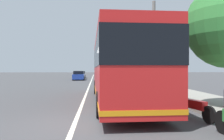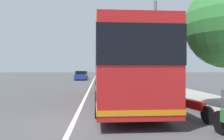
% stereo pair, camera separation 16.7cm
% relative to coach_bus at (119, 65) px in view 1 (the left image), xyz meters
% --- Properties ---
extents(ground_plane, '(220.00, 220.00, 0.00)m').
position_rel_coach_bus_xyz_m(ground_plane, '(-4.89, 2.00, -2.06)').
color(ground_plane, '#424244').
extents(sidewalk_curb, '(110.00, 3.60, 0.14)m').
position_rel_coach_bus_xyz_m(sidewalk_curb, '(5.11, -4.80, -1.99)').
color(sidewalk_curb, gray).
rests_on(sidewalk_curb, ground).
extents(lane_divider_line, '(110.00, 0.16, 0.01)m').
position_rel_coach_bus_xyz_m(lane_divider_line, '(5.11, 2.00, -2.05)').
color(lane_divider_line, silver).
rests_on(lane_divider_line, ground).
extents(coach_bus, '(12.56, 2.85, 3.54)m').
position_rel_coach_bus_xyz_m(coach_bus, '(0.00, 0.00, 0.00)').
color(coach_bus, red).
rests_on(coach_bus, ground).
extents(motorcycle_angled, '(2.06, 0.64, 1.26)m').
position_rel_coach_bus_xyz_m(motorcycle_angled, '(-4.53, -2.34, -1.59)').
color(motorcycle_angled, black).
rests_on(motorcycle_angled, ground).
extents(car_ahead_same_lane, '(4.58, 1.91, 1.50)m').
position_rel_coach_bus_xyz_m(car_ahead_same_lane, '(24.77, 4.14, -1.35)').
color(car_ahead_same_lane, navy).
rests_on(car_ahead_same_lane, ground).
extents(car_behind_bus, '(4.30, 1.94, 1.41)m').
position_rel_coach_bus_xyz_m(car_behind_bus, '(32.23, 4.30, -1.38)').
color(car_behind_bus, gray).
rests_on(car_behind_bus, ground).
extents(car_oncoming, '(4.33, 1.88, 1.44)m').
position_rel_coach_bus_xyz_m(car_oncoming, '(19.19, -0.41, -1.37)').
color(car_oncoming, gray).
rests_on(car_oncoming, ground).
extents(car_side_street, '(4.36, 2.11, 1.49)m').
position_rel_coach_bus_xyz_m(car_side_street, '(43.44, 0.05, -1.34)').
color(car_side_street, navy).
rests_on(car_side_street, ground).
extents(roadside_tree_mid_block, '(2.49, 2.49, 6.43)m').
position_rel_coach_bus_xyz_m(roadside_tree_mid_block, '(12.24, -5.37, 2.99)').
color(roadside_tree_mid_block, brown).
rests_on(roadside_tree_mid_block, ground).
extents(utility_pole, '(0.32, 0.32, 8.44)m').
position_rel_coach_bus_xyz_m(utility_pole, '(8.76, -4.34, 2.16)').
color(utility_pole, slate).
rests_on(utility_pole, ground).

